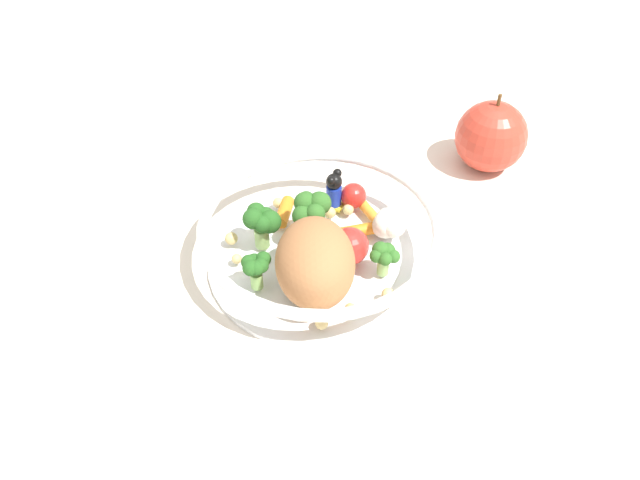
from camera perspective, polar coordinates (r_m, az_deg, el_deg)
ground_plane at (r=0.57m, az=-1.48°, el=-0.98°), size 2.40×2.40×0.00m
food_container at (r=0.54m, az=0.24°, el=-0.22°), size 0.21×0.21×0.07m
loose_apple at (r=0.67m, az=15.21°, el=9.02°), size 0.07×0.07×0.09m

